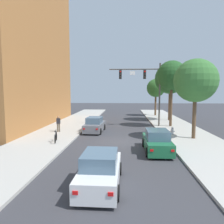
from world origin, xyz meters
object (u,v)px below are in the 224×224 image
object	(u,v)px
car_third_white	(100,170)
fire_hydrant	(172,131)
car_following_green	(157,142)
bicycle_leaning	(56,137)
street_tree_second	(172,76)
street_tree_farthest	(156,88)
car_lead_grey	(95,125)
pedestrian_sidewalk_left_walker	(58,123)
street_tree_third	(170,79)
traffic_signal_mast	(145,83)
street_tree_nearest	(196,81)

from	to	relation	value
car_third_white	fire_hydrant	world-z (taller)	car_third_white
car_following_green	bicycle_leaning	size ratio (longest dim) A/B	2.45
fire_hydrant	street_tree_second	size ratio (longest dim) A/B	0.09
fire_hydrant	street_tree_farthest	distance (m)	17.12
bicycle_leaning	street_tree_second	world-z (taller)	street_tree_second
car_lead_grey	car_third_white	world-z (taller)	same
car_lead_grey	fire_hydrant	world-z (taller)	car_lead_grey
pedestrian_sidewalk_left_walker	street_tree_third	distance (m)	17.22
traffic_signal_mast	street_tree_nearest	world-z (taller)	traffic_signal_mast
traffic_signal_mast	street_tree_third	distance (m)	6.68
street_tree_third	pedestrian_sidewalk_left_walker	bearing A→B (deg)	-143.85
pedestrian_sidewalk_left_walker	street_tree_second	xyz separation A→B (m)	(12.34, 4.36, 5.09)
street_tree_second	street_tree_farthest	distance (m)	11.65
car_lead_grey	street_tree_farthest	world-z (taller)	street_tree_farthest
pedestrian_sidewalk_left_walker	street_tree_farthest	world-z (taller)	street_tree_farthest
car_lead_grey	street_tree_second	world-z (taller)	street_tree_second
car_following_green	car_lead_grey	bearing A→B (deg)	128.09
bicycle_leaning	street_tree_second	xyz separation A→B (m)	(11.21, 8.56, 5.61)
pedestrian_sidewalk_left_walker	car_following_green	bearing A→B (deg)	-33.60
traffic_signal_mast	street_tree_second	xyz separation A→B (m)	(3.07, -0.08, 0.83)
traffic_signal_mast	street_tree_nearest	distance (m)	7.57
car_following_green	bicycle_leaning	world-z (taller)	car_following_green
car_third_white	car_lead_grey	bearing A→B (deg)	99.47
street_tree_second	fire_hydrant	bearing A→B (deg)	-100.21
car_lead_grey	bicycle_leaning	size ratio (longest dim) A/B	2.49
fire_hydrant	street_tree_farthest	xyz separation A→B (m)	(0.75, 16.53, 4.38)
car_lead_grey	fire_hydrant	xyz separation A→B (m)	(7.82, -1.56, -0.22)
traffic_signal_mast	street_tree_second	world-z (taller)	street_tree_second
car_following_green	fire_hydrant	size ratio (longest dim) A/B	5.90
car_lead_grey	pedestrian_sidewalk_left_walker	world-z (taller)	pedestrian_sidewalk_left_walker
car_third_white	street_tree_farthest	distance (m)	28.68
bicycle_leaning	street_tree_second	distance (m)	15.18
car_third_white	fire_hydrant	bearing A→B (deg)	62.77
street_tree_farthest	street_tree_second	bearing A→B (deg)	-89.30
street_tree_nearest	street_tree_farthest	xyz separation A→B (m)	(-0.76, 18.11, -0.34)
traffic_signal_mast	street_tree_farthest	size ratio (longest dim) A/B	1.18
street_tree_second	street_tree_farthest	size ratio (longest dim) A/B	1.23
pedestrian_sidewalk_left_walker	bicycle_leaning	distance (m)	4.38
street_tree_nearest	pedestrian_sidewalk_left_walker	bearing A→B (deg)	170.47
car_third_white	street_tree_third	size ratio (longest dim) A/B	0.52
car_lead_grey	street_tree_nearest	xyz separation A→B (m)	(9.33, -3.14, 4.50)
traffic_signal_mast	bicycle_leaning	world-z (taller)	traffic_signal_mast
pedestrian_sidewalk_left_walker	bicycle_leaning	bearing A→B (deg)	-75.02
car_third_white	street_tree_nearest	size ratio (longest dim) A/B	0.61
car_following_green	street_tree_second	world-z (taller)	street_tree_second
bicycle_leaning	street_tree_nearest	bearing A→B (deg)	9.73
bicycle_leaning	street_tree_farthest	world-z (taller)	street_tree_farthest
car_third_white	street_tree_farthest	xyz separation A→B (m)	(6.46, 27.63, 4.16)
bicycle_leaning	street_tree_farthest	xyz separation A→B (m)	(11.07, 20.14, 4.34)
car_lead_grey	car_following_green	bearing A→B (deg)	-51.91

